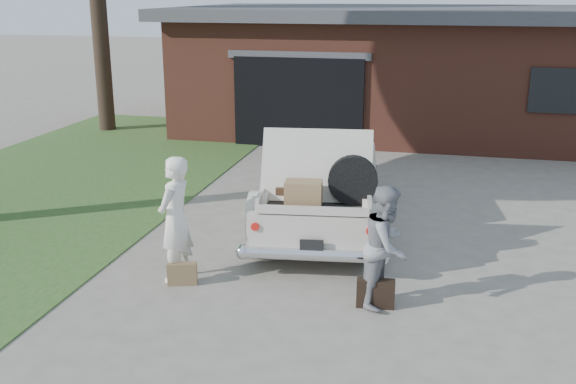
# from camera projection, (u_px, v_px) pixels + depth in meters

# --- Properties ---
(ground) EXTENTS (90.00, 90.00, 0.00)m
(ground) POSITION_uv_depth(u_px,v_px,m) (278.00, 284.00, 8.94)
(ground) COLOR gray
(ground) RESTS_ON ground
(grass_strip) EXTENTS (6.00, 16.00, 0.02)m
(grass_strip) POSITION_uv_depth(u_px,v_px,m) (39.00, 192.00, 12.96)
(grass_strip) COLOR #2D4C1E
(grass_strip) RESTS_ON ground
(house) EXTENTS (12.80, 7.80, 3.30)m
(house) POSITION_uv_depth(u_px,v_px,m) (411.00, 67.00, 18.93)
(house) COLOR brown
(house) RESTS_ON ground
(sedan) EXTENTS (2.42, 4.97, 1.85)m
(sedan) POSITION_uv_depth(u_px,v_px,m) (322.00, 183.00, 11.06)
(sedan) COLOR beige
(sedan) RESTS_ON ground
(woman_left) EXTENTS (0.49, 0.67, 1.70)m
(woman_left) POSITION_uv_depth(u_px,v_px,m) (175.00, 219.00, 8.87)
(woman_left) COLOR white
(woman_left) RESTS_ON ground
(woman_right) EXTENTS (0.73, 0.85, 1.52)m
(woman_right) POSITION_uv_depth(u_px,v_px,m) (387.00, 246.00, 8.18)
(woman_right) COLOR gray
(woman_right) RESTS_ON ground
(suitcase_left) EXTENTS (0.41, 0.23, 0.30)m
(suitcase_left) POSITION_uv_depth(u_px,v_px,m) (182.00, 274.00, 8.89)
(suitcase_left) COLOR olive
(suitcase_left) RESTS_ON ground
(suitcase_right) EXTENTS (0.48, 0.19, 0.36)m
(suitcase_right) POSITION_uv_depth(u_px,v_px,m) (376.00, 293.00, 8.25)
(suitcase_right) COLOR black
(suitcase_right) RESTS_ON ground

